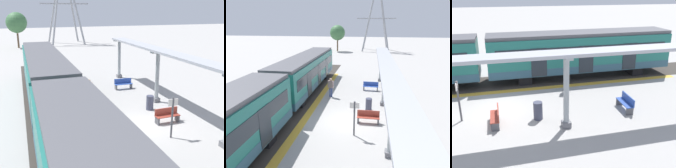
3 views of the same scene
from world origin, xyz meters
TOP-DOWN VIEW (x-y plane):
  - ground_plane at (0.00, 0.00)m, footprint 176.00×176.00m
  - tactile_edge_strip at (-2.87, 0.00)m, footprint 0.54×26.88m
  - trackbed at (-4.74, 0.00)m, footprint 3.20×38.88m
  - train_far_carriage at (-4.74, 6.40)m, footprint 2.65×13.82m
  - canopy_pillar_second at (2.69, -3.62)m, footprint 1.10×0.44m
  - canopy_pillar_third at (2.69, 3.27)m, footprint 1.10×0.44m
  - canopy_pillar_fourth at (2.69, 10.70)m, footprint 1.10×0.44m
  - canopy_beam at (2.69, 0.05)m, footprint 1.20×22.10m
  - bench_near_end at (1.65, 7.05)m, footprint 1.51×0.49m
  - bench_mid_platform at (1.55, -0.10)m, footprint 1.50×0.45m
  - trash_bin at (1.54, 2.04)m, footprint 0.48×0.48m
  - platform_info_sign at (0.74, -1.87)m, footprint 0.56×0.10m
  - passenger_waiting_near_edge at (-1.94, 4.57)m, footprint 0.56×0.37m
  - electricity_pylon at (2.41, 38.68)m, footprint 9.10×6.35m
  - tree_left_background at (-6.40, 35.78)m, footprint 3.49×3.49m

SIDE VIEW (x-z plane):
  - ground_plane at x=0.00m, z-range 0.00..0.00m
  - trackbed at x=-4.74m, z-range 0.00..0.01m
  - tactile_edge_strip at x=-2.87m, z-range 0.00..0.01m
  - bench_near_end at x=1.65m, z-range 0.01..0.87m
  - bench_mid_platform at x=1.55m, z-range 0.01..0.87m
  - trash_bin at x=1.54m, z-range 0.00..0.97m
  - passenger_waiting_near_edge at x=-1.94m, z-range 0.22..1.99m
  - platform_info_sign at x=0.74m, z-range 0.23..2.43m
  - train_far_carriage at x=-4.74m, z-range 0.09..3.57m
  - canopy_pillar_second at x=2.69m, z-range 0.03..3.70m
  - canopy_pillar_third at x=2.69m, z-range 0.03..3.70m
  - canopy_pillar_fourth at x=2.69m, z-range 0.03..3.70m
  - canopy_beam at x=2.69m, z-range 3.68..3.84m
  - tree_left_background at x=-6.40m, z-range 1.25..7.29m
  - electricity_pylon at x=2.41m, z-range 0.12..16.68m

